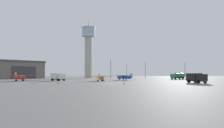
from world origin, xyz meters
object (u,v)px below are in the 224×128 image
Objects in this scene: truck_fuel_tanker_green at (178,76)px; light_post_north at (111,67)px; traffic_cone_near_left at (124,83)px; traffic_cone_mid_apron at (35,83)px; light_post_centre at (145,68)px; airplane_orange at (101,78)px; truck_box_black at (196,77)px; control_tower at (88,47)px; airplane_red at (20,77)px; light_post_west at (127,70)px; traffic_cone_near_right at (58,82)px; truck_box_white at (58,77)px; airplane_blue at (125,77)px; light_post_east at (185,69)px.

truck_fuel_tanker_green is 0.75× the size of light_post_north.
traffic_cone_near_left reaches higher than traffic_cone_mid_apron.
truck_fuel_tanker_green is at bearing -54.53° from light_post_centre.
truck_fuel_tanker_green is (36.34, 21.42, 0.39)m from airplane_orange.
truck_box_black reaches higher than traffic_cone_mid_apron.
airplane_orange is 1.41× the size of truck_box_black.
control_tower is 60.47m from airplane_red.
airplane_orange is at bearing -100.93° from light_post_north.
traffic_cone_near_right is (-25.21, -53.43, -4.35)m from light_post_west.
light_post_north is at bearing 81.86° from airplane_red.
light_post_centre is at bearing -28.62° from control_tower.
truck_box_white is at bearing -128.01° from truck_box_black.
control_tower reaches higher than traffic_cone_near_left.
airplane_orange is 1.17× the size of light_post_west.
light_post_centre is (-11.74, 16.48, 3.93)m from truck_fuel_tanker_green.
traffic_cone_near_left is at bearing -6.85° from traffic_cone_mid_apron.
truck_fuel_tanker_green is 54.81m from truck_box_white.
traffic_cone_mid_apron is (-41.29, -56.70, -5.27)m from light_post_centre.
control_tower is 4.30× the size of airplane_blue.
traffic_cone_near_left is at bearing -8.19° from truck_box_white.
traffic_cone_near_right is (-37.09, -0.33, -1.21)m from truck_box_black.
airplane_blue is (17.21, -44.61, -18.34)m from control_tower.
light_post_east reaches higher than airplane_red.
truck_box_white is 0.93× the size of truck_box_black.
airplane_blue is 1.08× the size of light_post_west.
light_post_centre is (24.59, 37.90, 4.33)m from airplane_orange.
control_tower is at bearing 115.03° from airplane_red.
airplane_orange is 26.24m from light_post_north.
truck_fuel_tanker_green is 31.94m from light_post_north.
airplane_blue is at bearing 127.03° from airplane_orange.
control_tower reaches higher than airplane_red.
light_post_north is 49.48m from traffic_cone_mid_apron.
truck_box_white is at bearing 53.05° from airplane_blue.
truck_box_black is 20.81m from traffic_cone_near_left.
control_tower is 6.05× the size of truck_box_white.
airplane_blue is 32.53m from traffic_cone_near_left.
control_tower is 77.22m from traffic_cone_mid_apron.
truck_box_black is at bearing -65.25° from control_tower.
light_post_west is (29.79, 31.81, 3.10)m from truck_box_white.
airplane_blue is at bearing -148.72° from light_post_east.
light_post_centre is at bearing 32.42° from light_post_north.
light_post_centre is (19.69, 12.51, -0.10)m from light_post_north.
light_post_west is (14.10, 35.99, 3.43)m from airplane_orange.
traffic_cone_near_left is 17.26m from traffic_cone_near_right.
truck_fuel_tanker_green is 0.81× the size of light_post_east.
light_post_north is (-31.43, 3.97, 4.03)m from truck_fuel_tanker_green.
traffic_cone_near_right is at bearing -43.23° from airplane_orange.
airplane_orange is at bearing -111.39° from light_post_west.
light_post_north is 23.33m from light_post_centre.
airplane_blue is 0.93× the size of airplane_orange.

